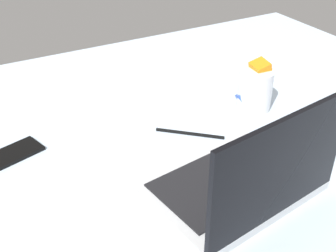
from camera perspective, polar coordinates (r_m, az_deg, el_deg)
name	(u,v)px	position (r cm, az deg, el deg)	size (l,w,h in cm)	color
bed_mattress	(179,180)	(106.15, 1.44, -7.09)	(180.00, 140.00, 18.00)	silver
laptop	(243,182)	(85.58, 9.92, -7.27)	(35.93, 27.45, 23.00)	#B7BABC
snack_cup	(255,88)	(116.89, 11.40, 4.90)	(9.50, 9.16, 13.48)	silver
cell_phone	(11,155)	(104.58, -20.11, -3.60)	(6.80, 14.00, 0.80)	black
charger_cable	(190,134)	(105.88, 2.90, -1.01)	(17.00, 0.60, 0.60)	black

